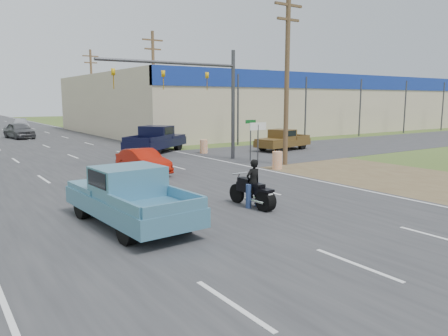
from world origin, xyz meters
TOP-DOWN VIEW (x-y plane):
  - ground at (0.00, 0.00)m, footprint 200.00×200.00m
  - main_road at (0.00, 40.00)m, footprint 15.00×180.00m
  - cross_road at (0.00, 18.00)m, footprint 120.00×10.00m
  - dirt_verge at (11.00, 10.00)m, footprint 8.00×18.00m
  - big_box_store at (32.00, 39.93)m, footprint 50.00×28.10m
  - utility_pole_1 at (9.50, 13.00)m, footprint 2.00×0.28m
  - utility_pole_2 at (9.50, 31.00)m, footprint 2.00×0.28m
  - utility_pole_3 at (9.50, 49.00)m, footprint 2.00×0.28m
  - tree_3 at (55.00, 70.00)m, footprint 8.40×8.40m
  - tree_5 at (30.00, 95.00)m, footprint 7.98×7.98m
  - barrel_0 at (8.00, 12.00)m, footprint 0.56×0.56m
  - barrel_1 at (8.40, 20.50)m, footprint 0.56×0.56m
  - lane_sign at (8.20, 14.00)m, footprint 1.20×0.08m
  - street_name_sign at (8.80, 15.50)m, footprint 0.80×0.08m
  - signal_mast at (5.82, 17.00)m, footprint 9.12×0.40m
  - red_convertible at (1.16, 14.85)m, footprint 1.65×4.00m
  - motorcycle at (1.43, 5.73)m, footprint 0.72×2.34m
  - rider at (1.42, 5.80)m, footprint 0.63×0.43m
  - blue_pickup at (-3.12, 6.33)m, footprint 2.48×5.68m
  - navy_pickup at (5.89, 23.05)m, footprint 6.09×5.33m
  - brown_pickup at (14.36, 18.73)m, footprint 5.13×2.81m
  - distant_car_grey at (-0.50, 41.27)m, footprint 2.66×4.95m
  - distant_car_silver at (1.94, 54.96)m, footprint 2.74×5.21m

SIDE VIEW (x-z plane):
  - ground at x=0.00m, z-range 0.00..0.00m
  - dirt_verge at x=11.00m, z-range 0.00..0.01m
  - cross_road at x=0.00m, z-range 0.00..0.02m
  - main_road at x=0.00m, z-range 0.00..0.02m
  - barrel_0 at x=8.00m, z-range 0.00..1.00m
  - barrel_1 at x=8.40m, z-range 0.00..1.00m
  - motorcycle at x=1.43m, z-range -0.07..1.12m
  - red_convertible at x=1.16m, z-range 0.00..1.29m
  - distant_car_silver at x=1.94m, z-range 0.00..1.44m
  - distant_car_grey at x=-0.50m, z-range 0.00..1.60m
  - brown_pickup at x=14.36m, z-range 0.01..1.62m
  - rider at x=1.42m, z-range 0.00..1.67m
  - blue_pickup at x=-3.12m, z-range 0.01..1.85m
  - navy_pickup at x=5.89m, z-range 0.01..1.97m
  - street_name_sign at x=8.80m, z-range 0.30..2.91m
  - lane_sign at x=8.20m, z-range 0.64..3.16m
  - big_box_store at x=32.00m, z-range 0.01..6.61m
  - signal_mast at x=5.82m, z-range 1.30..8.30m
  - utility_pole_1 at x=9.50m, z-range 0.32..10.32m
  - utility_pole_2 at x=9.50m, z-range 0.32..10.32m
  - utility_pole_3 at x=9.50m, z-range 0.32..10.32m
  - tree_5 at x=30.00m, z-range 0.94..10.82m
  - tree_3 at x=55.00m, z-range 0.99..11.39m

